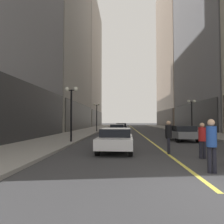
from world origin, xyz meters
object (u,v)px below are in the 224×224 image
car_grey (182,133)px  car_navy (117,129)px  car_white (116,139)px  pedestrian_in_black_coat (169,134)px  street_lamp_left_far (97,111)px  car_black (121,127)px  street_lamp_left_near (71,102)px  pedestrian_in_blue_hoodie (211,141)px  pedestrian_in_red_jacket (202,138)px  street_lamp_right_mid (192,109)px

car_grey → car_navy: size_ratio=0.92×
car_white → pedestrian_in_black_coat: pedestrian_in_black_coat is taller
pedestrian_in_black_coat → street_lamp_left_far: street_lamp_left_far is taller
car_grey → car_navy: 8.87m
car_grey → car_white: bearing=-130.7°
car_black → street_lamp_left_near: 20.63m
car_navy → car_white: bearing=-89.0°
pedestrian_in_blue_hoodie → street_lamp_left_near: (-7.03, 8.61, 2.18)m
street_lamp_left_far → pedestrian_in_red_jacket: bearing=-70.2°
pedestrian_in_red_jacket → pedestrian_in_blue_hoodie: pedestrian_in_blue_hoodie is taller
street_lamp_left_far → street_lamp_right_mid: (12.80, -4.92, 0.00)m
street_lamp_left_far → street_lamp_right_mid: 13.71m
street_lamp_left_near → street_lamp_right_mid: bearing=40.0°
car_grey → pedestrian_in_red_jacket: pedestrian_in_red_jacket is taller
car_navy → car_black: same height
pedestrian_in_black_coat → street_lamp_left_near: 8.26m
pedestrian_in_black_coat → pedestrian_in_red_jacket: bearing=-44.3°
street_lamp_left_near → car_white: bearing=-47.1°
pedestrian_in_black_coat → street_lamp_left_far: bearing=107.7°
pedestrian_in_blue_hoodie → street_lamp_left_near: size_ratio=0.41×
car_black → pedestrian_in_black_coat: 24.89m
pedestrian_in_black_coat → pedestrian_in_blue_hoodie: pedestrian_in_blue_hoodie is taller
car_black → street_lamp_left_near: (-3.76, -20.12, 2.54)m
car_white → car_grey: (5.61, 6.53, 0.00)m
car_white → car_grey: bearing=49.3°
car_black → pedestrian_in_blue_hoodie: bearing=-83.5°
car_grey → street_lamp_right_mid: size_ratio=0.98×
car_white → street_lamp_left_near: street_lamp_left_near is taller
car_navy → pedestrian_in_red_jacket: pedestrian_in_red_jacket is taller
car_black → pedestrian_in_black_coat: pedestrian_in_black_coat is taller
street_lamp_left_near → street_lamp_left_far: bearing=90.0°
car_black → pedestrian_in_red_jacket: (4.00, -26.00, 0.25)m
pedestrian_in_red_jacket → street_lamp_right_mid: size_ratio=0.38×
car_black → street_lamp_left_far: street_lamp_left_far is taller
pedestrian_in_red_jacket → street_lamp_left_far: street_lamp_left_far is taller
car_white → street_lamp_left_far: size_ratio=0.96×
street_lamp_right_mid → street_lamp_left_near: bearing=-140.0°
pedestrian_in_red_jacket → street_lamp_right_mid: (5.04, 16.62, 2.28)m
car_grey → street_lamp_left_far: (-9.23, 13.03, 2.54)m
pedestrian_in_red_jacket → pedestrian_in_blue_hoodie: 2.82m
car_navy → car_black: size_ratio=1.03×
car_navy → street_lamp_left_near: street_lamp_left_near is taller
car_navy → pedestrian_in_black_coat: bearing=-77.5°
pedestrian_in_black_coat → street_lamp_left_near: bearing=144.5°
car_navy → street_lamp_left_far: 7.63m
car_black → street_lamp_right_mid: bearing=-46.0°
car_grey → street_lamp_left_near: street_lamp_left_near is taller
pedestrian_in_red_jacket → car_grey: bearing=80.2°
pedestrian_in_red_jacket → street_lamp_right_mid: bearing=73.1°
street_lamp_left_near → car_navy: bearing=70.1°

